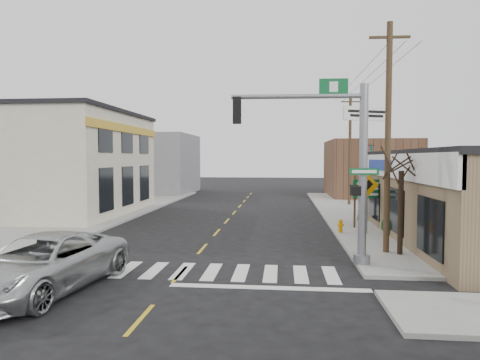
# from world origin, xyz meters

# --- Properties ---
(ground) EXTENTS (140.00, 140.00, 0.00)m
(ground) POSITION_xyz_m (0.00, 0.00, 0.00)
(ground) COLOR black
(ground) RESTS_ON ground
(sidewalk_right) EXTENTS (6.00, 38.00, 0.13)m
(sidewalk_right) POSITION_xyz_m (9.00, 13.00, 0.07)
(sidewalk_right) COLOR gray
(sidewalk_right) RESTS_ON ground
(sidewalk_left) EXTENTS (6.00, 38.00, 0.13)m
(sidewalk_left) POSITION_xyz_m (-9.00, 13.00, 0.07)
(sidewalk_left) COLOR gray
(sidewalk_left) RESTS_ON ground
(center_line) EXTENTS (0.12, 56.00, 0.01)m
(center_line) POSITION_xyz_m (0.00, 8.00, 0.01)
(center_line) COLOR gold
(center_line) RESTS_ON ground
(crosswalk) EXTENTS (11.00, 2.20, 0.01)m
(crosswalk) POSITION_xyz_m (0.00, 0.40, 0.01)
(crosswalk) COLOR silver
(crosswalk) RESTS_ON ground
(left_building) EXTENTS (12.00, 12.00, 6.80)m
(left_building) POSITION_xyz_m (-13.00, 14.00, 3.40)
(left_building) COLOR beige
(left_building) RESTS_ON ground
(bldg_distant_right) EXTENTS (8.00, 10.00, 5.60)m
(bldg_distant_right) POSITION_xyz_m (12.00, 30.00, 2.80)
(bldg_distant_right) COLOR brown
(bldg_distant_right) RESTS_ON ground
(bldg_distant_left) EXTENTS (9.00, 10.00, 6.40)m
(bldg_distant_left) POSITION_xyz_m (-11.00, 32.00, 3.20)
(bldg_distant_left) COLOR gray
(bldg_distant_left) RESTS_ON ground
(suv) EXTENTS (3.50, 6.21, 1.64)m
(suv) POSITION_xyz_m (-3.53, -2.16, 0.82)
(suv) COLOR #B0B4B5
(suv) RESTS_ON ground
(traffic_signal_pole) EXTENTS (5.14, 0.39, 6.52)m
(traffic_signal_pole) POSITION_xyz_m (5.43, 1.59, 4.01)
(traffic_signal_pole) COLOR gray
(traffic_signal_pole) RESTS_ON sidewalk_right
(guide_sign) EXTENTS (1.60, 0.14, 2.80)m
(guide_sign) POSITION_xyz_m (7.89, 9.45, 1.94)
(guide_sign) COLOR #4C3923
(guide_sign) RESTS_ON sidewalk_right
(fire_hydrant) EXTENTS (0.21, 0.21, 0.67)m
(fire_hydrant) POSITION_xyz_m (6.30, 7.90, 0.49)
(fire_hydrant) COLOR #D27E00
(fire_hydrant) RESTS_ON sidewalk_right
(ped_crossing_sign) EXTENTS (1.15, 0.08, 2.97)m
(ped_crossing_sign) POSITION_xyz_m (7.54, 7.68, 2.14)
(ped_crossing_sign) COLOR gray
(ped_crossing_sign) RESTS_ON sidewalk_right
(lamp_post) EXTENTS (0.73, 0.57, 5.62)m
(lamp_post) POSITION_xyz_m (8.07, 12.08, 3.39)
(lamp_post) COLOR black
(lamp_post) RESTS_ON sidewalk_right
(dance_center_sign) EXTENTS (3.54, 0.22, 7.51)m
(dance_center_sign) POSITION_xyz_m (9.00, 15.85, 5.72)
(dance_center_sign) COLOR gray
(dance_center_sign) RESTS_ON sidewalk_right
(bare_tree) EXTENTS (2.44, 2.44, 4.88)m
(bare_tree) POSITION_xyz_m (7.94, 3.22, 3.97)
(bare_tree) COLOR black
(bare_tree) RESTS_ON sidewalk_right
(shrub_front) EXTENTS (1.28, 1.28, 0.96)m
(shrub_front) POSITION_xyz_m (9.19, 3.62, 0.61)
(shrub_front) COLOR #183C1D
(shrub_front) RESTS_ON sidewalk_right
(shrub_back) EXTENTS (1.18, 1.18, 0.89)m
(shrub_back) POSITION_xyz_m (8.78, 7.45, 0.57)
(shrub_back) COLOR black
(shrub_back) RESTS_ON sidewalk_right
(utility_pole_near) EXTENTS (1.57, 0.24, 9.02)m
(utility_pole_near) POSITION_xyz_m (7.50, 3.57, 4.75)
(utility_pole_near) COLOR #4F3A23
(utility_pole_near) RESTS_ON sidewalk_right
(utility_pole_far) EXTENTS (1.53, 0.23, 8.77)m
(utility_pole_far) POSITION_xyz_m (8.74, 21.16, 4.63)
(utility_pole_far) COLOR #42261B
(utility_pole_far) RESTS_ON sidewalk_right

